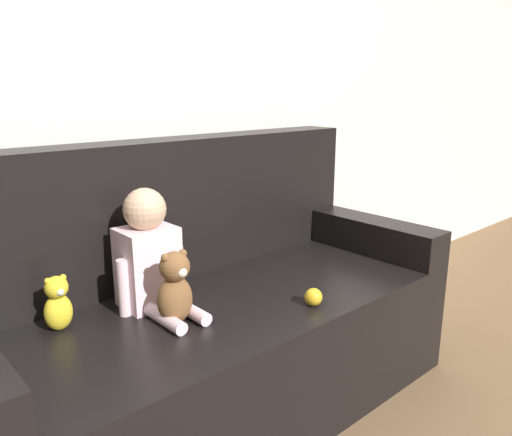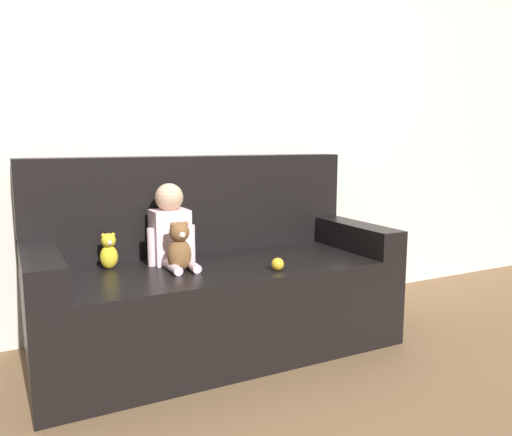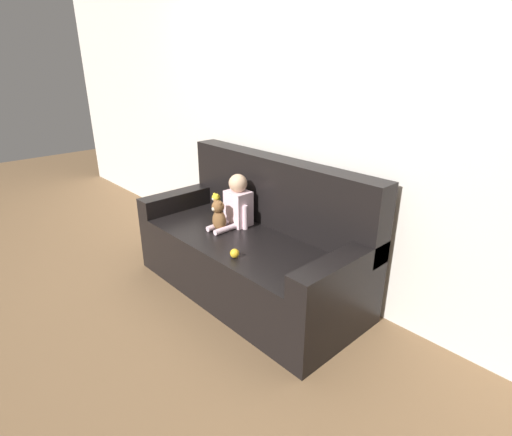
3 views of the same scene
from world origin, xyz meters
The scene contains 7 objects.
ground_plane centered at (0.00, 0.00, 0.00)m, with size 12.00×12.00×0.00m, color brown.
wall_back centered at (0.00, 0.49, 1.30)m, with size 8.00×0.05×2.60m.
couch centered at (0.00, 0.06, 0.35)m, with size 1.86×0.82×1.02m.
person_baby centered at (-0.22, 0.09, 0.65)m, with size 0.25×0.35×0.42m.
teddy_bear_brown centered at (-0.23, -0.09, 0.59)m, with size 0.12×0.11×0.24m.
plush_toy_side centered at (-0.53, 0.12, 0.56)m, with size 0.09×0.08×0.18m.
toy_ball centered at (0.20, -0.29, 0.50)m, with size 0.06×0.06×0.06m.
Camera 1 is at (-1.02, -1.36, 1.21)m, focal length 35.00 mm.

